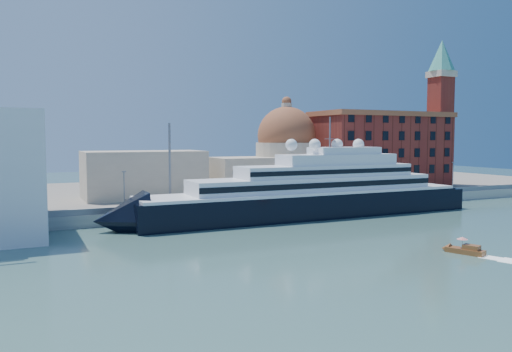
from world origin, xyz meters
TOP-DOWN VIEW (x-y plane):
  - ground at (0.00, 0.00)m, footprint 400.00×400.00m
  - quay at (0.00, 34.00)m, footprint 180.00×10.00m
  - land at (0.00, 75.00)m, footprint 260.00×72.00m
  - quay_fence at (0.00, 29.50)m, footprint 180.00×0.10m
  - superyacht at (5.55, 23.00)m, footprint 86.24×11.96m
  - water_taxi at (11.23, -17.53)m, footprint 3.65×5.84m
  - warehouse at (52.00, 52.00)m, footprint 43.00×19.00m
  - campanile at (76.00, 52.00)m, footprint 8.40×8.40m
  - church at (6.39, 57.72)m, footprint 66.00×18.00m
  - lamp_posts at (-12.67, 32.27)m, footprint 120.80×2.40m

SIDE VIEW (x-z plane):
  - ground at x=0.00m, z-range 0.00..0.00m
  - water_taxi at x=11.23m, z-range -0.68..1.95m
  - land at x=0.00m, z-range 0.00..2.00m
  - quay at x=0.00m, z-range 0.00..2.50m
  - quay_fence at x=0.00m, z-range 2.50..3.70m
  - superyacht at x=5.55m, z-range -8.44..17.33m
  - lamp_posts at x=-12.67m, z-range 0.84..18.84m
  - church at x=6.39m, z-range -1.84..23.66m
  - warehouse at x=52.00m, z-range 2.16..25.41m
  - campanile at x=76.00m, z-range 5.26..52.26m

